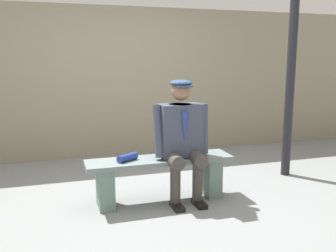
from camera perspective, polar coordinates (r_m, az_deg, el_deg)
The scene contains 6 objects.
ground_plane at distance 4.24m, azimuth -1.22°, elevation -11.29°, with size 30.00×30.00×0.00m, color gray.
bench at distance 4.13m, azimuth -1.23°, elevation -7.22°, with size 1.60×0.38×0.49m.
seated_man at distance 4.05m, azimuth 2.08°, elevation -1.39°, with size 0.63×0.52×1.33m.
rolled_magazine at distance 3.98m, azimuth -6.20°, elevation -4.79°, with size 0.08×0.08×0.24m, color navy.
stadium_wall at distance 6.12m, azimuth -7.26°, elevation 6.64°, with size 12.00×0.24×2.35m, color gray.
lamp_post at distance 5.14m, azimuth 18.39°, elevation 10.88°, with size 0.26×0.26×2.66m.
Camera 1 is at (1.12, 3.78, 1.56)m, focal length 40.00 mm.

